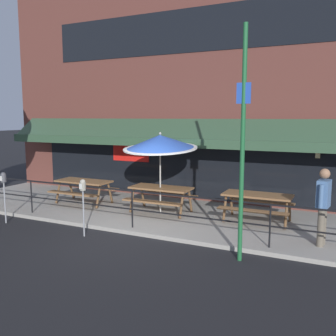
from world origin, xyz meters
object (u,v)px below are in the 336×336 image
(pedestrian_walking, at_px, (323,203))
(street_sign_pole, at_px, (243,143))
(picnic_table_centre, at_px, (161,192))
(picnic_table_right, at_px, (257,200))
(picnic_table_left, at_px, (84,185))
(patio_umbrella_centre, at_px, (160,142))
(parking_meter_far, at_px, (83,190))
(parking_meter_near, at_px, (4,182))

(pedestrian_walking, relative_size, street_sign_pole, 0.37)
(picnic_table_centre, distance_m, pedestrian_walking, 4.59)
(picnic_table_right, distance_m, street_sign_pole, 3.13)
(picnic_table_left, relative_size, picnic_table_right, 1.00)
(picnic_table_right, height_order, street_sign_pole, street_sign_pole)
(picnic_table_centre, bearing_deg, picnic_table_right, 4.36)
(picnic_table_left, distance_m, patio_umbrella_centre, 3.15)
(pedestrian_walking, bearing_deg, street_sign_pole, -136.34)
(patio_umbrella_centre, relative_size, street_sign_pole, 0.51)
(picnic_table_left, bearing_deg, patio_umbrella_centre, 0.21)
(picnic_table_centre, distance_m, parking_meter_far, 2.71)
(pedestrian_walking, bearing_deg, picnic_table_centre, 167.18)
(pedestrian_walking, distance_m, parking_meter_near, 8.14)
(picnic_table_right, relative_size, street_sign_pole, 0.38)
(picnic_table_right, xyz_separation_m, parking_meter_near, (-6.31, -2.75, 0.44))
(parking_meter_near, bearing_deg, street_sign_pole, 1.09)
(patio_umbrella_centre, distance_m, parking_meter_near, 4.44)
(picnic_table_left, height_order, picnic_table_right, same)
(picnic_table_centre, relative_size, picnic_table_right, 1.00)
(patio_umbrella_centre, bearing_deg, pedestrian_walking, -12.31)
(picnic_table_right, bearing_deg, pedestrian_walking, -36.12)
(patio_umbrella_centre, bearing_deg, street_sign_pole, -38.24)
(picnic_table_left, distance_m, picnic_table_centre, 2.78)
(pedestrian_walking, bearing_deg, picnic_table_left, 172.42)
(parking_meter_far, bearing_deg, picnic_table_left, 127.97)
(parking_meter_near, relative_size, parking_meter_far, 1.00)
(picnic_table_left, relative_size, picnic_table_centre, 1.00)
(pedestrian_walking, height_order, street_sign_pole, street_sign_pole)
(picnic_table_left, xyz_separation_m, picnic_table_right, (5.56, 0.26, 0.00))
(patio_umbrella_centre, height_order, parking_meter_far, patio_umbrella_centre)
(parking_meter_far, bearing_deg, street_sign_pole, 1.87)
(pedestrian_walking, height_order, parking_meter_far, pedestrian_walking)
(picnic_table_left, bearing_deg, picnic_table_centre, 1.07)
(patio_umbrella_centre, bearing_deg, picnic_table_centre, 90.00)
(pedestrian_walking, bearing_deg, picnic_table_right, 143.88)
(patio_umbrella_centre, height_order, street_sign_pole, street_sign_pole)
(picnic_table_right, bearing_deg, picnic_table_left, -177.28)
(picnic_table_centre, distance_m, patio_umbrella_centre, 1.47)
(patio_umbrella_centre, bearing_deg, picnic_table_right, 5.22)
(picnic_table_right, height_order, pedestrian_walking, pedestrian_walking)
(picnic_table_left, bearing_deg, parking_meter_near, -106.76)
(pedestrian_walking, relative_size, parking_meter_near, 1.20)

